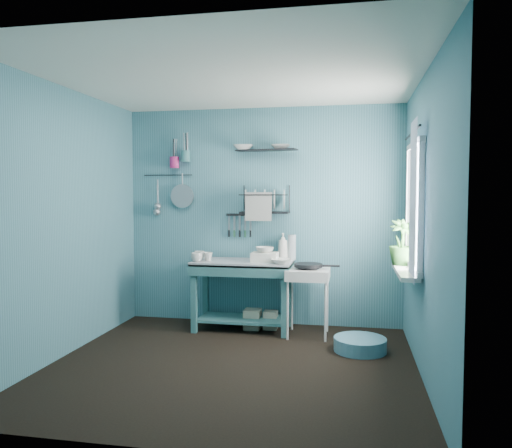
% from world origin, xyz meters
% --- Properties ---
extents(floor, '(3.20, 3.20, 0.00)m').
position_xyz_m(floor, '(0.00, 0.00, 0.00)').
color(floor, black).
rests_on(floor, ground).
extents(ceiling, '(3.20, 3.20, 0.00)m').
position_xyz_m(ceiling, '(0.00, 0.00, 2.50)').
color(ceiling, silver).
rests_on(ceiling, ground).
extents(wall_back, '(3.20, 0.00, 3.20)m').
position_xyz_m(wall_back, '(0.00, 1.50, 1.25)').
color(wall_back, '#3D717E').
rests_on(wall_back, ground).
extents(wall_front, '(3.20, 0.00, 3.20)m').
position_xyz_m(wall_front, '(0.00, -1.50, 1.25)').
color(wall_front, '#3D717E').
rests_on(wall_front, ground).
extents(wall_left, '(0.00, 3.00, 3.00)m').
position_xyz_m(wall_left, '(-1.60, 0.00, 1.25)').
color(wall_left, '#3D717E').
rests_on(wall_left, ground).
extents(wall_right, '(0.00, 3.00, 3.00)m').
position_xyz_m(wall_right, '(1.60, 0.00, 1.25)').
color(wall_right, '#3D717E').
rests_on(wall_right, ground).
extents(work_counter, '(1.10, 0.57, 0.77)m').
position_xyz_m(work_counter, '(-0.16, 1.16, 0.39)').
color(work_counter, '#2F6163').
rests_on(work_counter, floor).
extents(mug_left, '(0.12, 0.12, 0.10)m').
position_xyz_m(mug_left, '(-0.64, 1.00, 0.82)').
color(mug_left, beige).
rests_on(mug_left, work_counter).
extents(mug_mid, '(0.14, 0.14, 0.09)m').
position_xyz_m(mug_mid, '(-0.54, 1.10, 0.82)').
color(mug_mid, beige).
rests_on(mug_mid, work_counter).
extents(mug_right, '(0.17, 0.17, 0.10)m').
position_xyz_m(mug_right, '(-0.66, 1.16, 0.82)').
color(mug_right, beige).
rests_on(mug_right, work_counter).
extents(wash_tub, '(0.28, 0.22, 0.10)m').
position_xyz_m(wash_tub, '(0.09, 1.14, 0.82)').
color(wash_tub, silver).
rests_on(wash_tub, work_counter).
extents(tub_bowl, '(0.20, 0.19, 0.06)m').
position_xyz_m(tub_bowl, '(0.09, 1.14, 0.90)').
color(tub_bowl, beige).
rests_on(tub_bowl, wash_tub).
extents(soap_bottle, '(0.11, 0.12, 0.30)m').
position_xyz_m(soap_bottle, '(0.26, 1.36, 0.92)').
color(soap_bottle, silver).
rests_on(soap_bottle, work_counter).
extents(water_bottle, '(0.09, 0.09, 0.28)m').
position_xyz_m(water_bottle, '(0.36, 1.38, 0.91)').
color(water_bottle, '#A8B5BC').
rests_on(water_bottle, work_counter).
extents(counter_bowl, '(0.22, 0.22, 0.05)m').
position_xyz_m(counter_bowl, '(0.29, 1.01, 0.80)').
color(counter_bowl, beige).
rests_on(counter_bowl, work_counter).
extents(hotplate_stand, '(0.49, 0.49, 0.72)m').
position_xyz_m(hotplate_stand, '(0.57, 1.06, 0.36)').
color(hotplate_stand, silver).
rests_on(hotplate_stand, floor).
extents(frying_pan, '(0.30, 0.30, 0.03)m').
position_xyz_m(frying_pan, '(0.57, 1.06, 0.76)').
color(frying_pan, black).
rests_on(frying_pan, hotplate_stand).
extents(knife_strip, '(0.32, 0.04, 0.03)m').
position_xyz_m(knife_strip, '(-0.26, 1.47, 1.27)').
color(knife_strip, black).
rests_on(knife_strip, wall_back).
extents(dish_rack, '(0.55, 0.24, 0.32)m').
position_xyz_m(dish_rack, '(0.05, 1.37, 1.45)').
color(dish_rack, black).
rests_on(dish_rack, wall_back).
extents(upper_shelf, '(0.72, 0.29, 0.01)m').
position_xyz_m(upper_shelf, '(0.07, 1.40, 2.01)').
color(upper_shelf, black).
rests_on(upper_shelf, wall_back).
extents(shelf_bowl_left, '(0.25, 0.25, 0.06)m').
position_xyz_m(shelf_bowl_left, '(-0.20, 1.40, 2.05)').
color(shelf_bowl_left, beige).
rests_on(shelf_bowl_left, upper_shelf).
extents(shelf_bowl_right, '(0.22, 0.22, 0.05)m').
position_xyz_m(shelf_bowl_right, '(0.23, 1.40, 2.07)').
color(shelf_bowl_right, beige).
rests_on(shelf_bowl_right, upper_shelf).
extents(utensil_cup_magenta, '(0.11, 0.11, 0.13)m').
position_xyz_m(utensil_cup_magenta, '(-1.04, 1.42, 1.88)').
color(utensil_cup_magenta, '#B92267').
rests_on(utensil_cup_magenta, wall_back).
extents(utensil_cup_teal, '(0.11, 0.11, 0.13)m').
position_xyz_m(utensil_cup_teal, '(-0.90, 1.42, 1.95)').
color(utensil_cup_teal, '#387476').
rests_on(utensil_cup_teal, wall_back).
extents(colander, '(0.28, 0.03, 0.28)m').
position_xyz_m(colander, '(-0.96, 1.45, 1.49)').
color(colander, '#9A9CA2').
rests_on(colander, wall_back).
extents(ladle_outer, '(0.01, 0.01, 0.30)m').
position_xyz_m(ladle_outer, '(-1.27, 1.46, 1.53)').
color(ladle_outer, '#9A9CA2').
rests_on(ladle_outer, wall_back).
extents(ladle_inner, '(0.01, 0.01, 0.30)m').
position_xyz_m(ladle_inner, '(-1.27, 1.46, 1.46)').
color(ladle_inner, '#9A9CA2').
rests_on(ladle_inner, wall_back).
extents(hook_rail, '(0.60, 0.01, 0.01)m').
position_xyz_m(hook_rail, '(-1.14, 1.47, 1.74)').
color(hook_rail, black).
rests_on(hook_rail, wall_back).
extents(window_glass, '(0.00, 1.10, 1.10)m').
position_xyz_m(window_glass, '(1.59, 0.45, 1.40)').
color(window_glass, white).
rests_on(window_glass, wall_right).
extents(windowsill, '(0.16, 0.95, 0.04)m').
position_xyz_m(windowsill, '(1.50, 0.45, 0.81)').
color(windowsill, silver).
rests_on(windowsill, wall_right).
extents(curtain, '(0.00, 1.35, 1.35)m').
position_xyz_m(curtain, '(1.52, 0.15, 1.45)').
color(curtain, white).
rests_on(curtain, wall_right).
extents(curtain_rod, '(0.02, 1.05, 0.02)m').
position_xyz_m(curtain_rod, '(1.54, 0.45, 2.05)').
color(curtain_rod, black).
rests_on(curtain_rod, wall_right).
extents(potted_plant, '(0.31, 0.31, 0.43)m').
position_xyz_m(potted_plant, '(1.49, 0.74, 1.05)').
color(potted_plant, '#2A5D25').
rests_on(potted_plant, windowsill).
extents(storage_tin_large, '(0.18, 0.18, 0.22)m').
position_xyz_m(storage_tin_large, '(-0.06, 1.21, 0.11)').
color(storage_tin_large, tan).
rests_on(storage_tin_large, floor).
extents(storage_tin_small, '(0.15, 0.15, 0.20)m').
position_xyz_m(storage_tin_small, '(0.14, 1.24, 0.10)').
color(storage_tin_small, tan).
rests_on(storage_tin_small, floor).
extents(floor_basin, '(0.50, 0.50, 0.13)m').
position_xyz_m(floor_basin, '(1.11, 0.61, 0.07)').
color(floor_basin, teal).
rests_on(floor_basin, floor).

